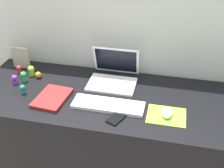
# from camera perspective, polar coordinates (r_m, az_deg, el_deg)

# --- Properties ---
(back_wall) EXTENTS (2.96, 0.05, 1.42)m
(back_wall) POSITION_cam_1_polar(r_m,az_deg,el_deg) (2.06, 2.73, 2.28)
(back_wall) COLOR beige
(back_wall) RESTS_ON ground_plane
(desk) EXTENTS (1.76, 0.64, 0.74)m
(desk) POSITION_cam_1_polar(r_m,az_deg,el_deg) (1.98, 0.57, -11.40)
(desk) COLOR black
(desk) RESTS_ON ground_plane
(laptop) EXTENTS (0.30, 0.27, 0.21)m
(laptop) POSITION_cam_1_polar(r_m,az_deg,el_deg) (1.88, 0.34, 2.06)
(laptop) COLOR white
(laptop) RESTS_ON desk
(keyboard) EXTENTS (0.41, 0.13, 0.02)m
(keyboard) POSITION_cam_1_polar(r_m,az_deg,el_deg) (1.67, -0.75, -4.15)
(keyboard) COLOR white
(keyboard) RESTS_ON desk
(mousepad) EXTENTS (0.21, 0.17, 0.00)m
(mousepad) POSITION_cam_1_polar(r_m,az_deg,el_deg) (1.63, 10.57, -6.09)
(mousepad) COLOR #8CDB33
(mousepad) RESTS_ON desk
(mouse) EXTENTS (0.06, 0.10, 0.03)m
(mouse) POSITION_cam_1_polar(r_m,az_deg,el_deg) (1.62, 10.71, -5.54)
(mouse) COLOR white
(mouse) RESTS_ON mousepad
(cell_phone) EXTENTS (0.11, 0.14, 0.01)m
(cell_phone) POSITION_cam_1_polar(r_m,az_deg,el_deg) (1.58, 1.03, -6.57)
(cell_phone) COLOR black
(cell_phone) RESTS_ON desk
(notebook_pad) EXTENTS (0.19, 0.25, 0.02)m
(notebook_pad) POSITION_cam_1_polar(r_m,az_deg,el_deg) (1.76, -11.60, -2.66)
(notebook_pad) COLOR maroon
(notebook_pad) RESTS_ON desk
(picture_frame) EXTENTS (0.12, 0.02, 0.15)m
(picture_frame) POSITION_cam_1_polar(r_m,az_deg,el_deg) (2.13, -17.38, 4.93)
(picture_frame) COLOR #B2A58C
(picture_frame) RESTS_ON desk
(toy_figurine_teal) EXTENTS (0.03, 0.03, 0.06)m
(toy_figurine_teal) POSITION_cam_1_polar(r_m,az_deg,el_deg) (1.85, -17.04, -0.92)
(toy_figurine_teal) COLOR teal
(toy_figurine_teal) RESTS_ON desk
(toy_figurine_red) EXTENTS (0.03, 0.03, 0.06)m
(toy_figurine_red) POSITION_cam_1_polar(r_m,az_deg,el_deg) (2.08, -17.70, 2.78)
(toy_figurine_red) COLOR red
(toy_figurine_red) RESTS_ON desk
(toy_figurine_purple) EXTENTS (0.04, 0.04, 0.06)m
(toy_figurine_purple) POSITION_cam_1_polar(r_m,az_deg,el_deg) (1.96, -18.46, 0.86)
(toy_figurine_purple) COLOR purple
(toy_figurine_purple) RESTS_ON desk
(toy_figurine_green) EXTENTS (0.04, 0.04, 0.07)m
(toy_figurine_green) POSITION_cam_1_polar(r_m,az_deg,el_deg) (1.97, -16.88, 1.48)
(toy_figurine_green) COLOR green
(toy_figurine_green) RESTS_ON desk
(toy_figurine_lime) EXTENTS (0.04, 0.04, 0.07)m
(toy_figurine_lime) POSITION_cam_1_polar(r_m,az_deg,el_deg) (2.02, -15.50, 2.58)
(toy_figurine_lime) COLOR #8CDB33
(toy_figurine_lime) RESTS_ON desk
(toy_figurine_orange) EXTENTS (0.04, 0.04, 0.04)m
(toy_figurine_orange) POSITION_cam_1_polar(r_m,az_deg,el_deg) (1.99, -14.19, 1.74)
(toy_figurine_orange) COLOR orange
(toy_figurine_orange) RESTS_ON desk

